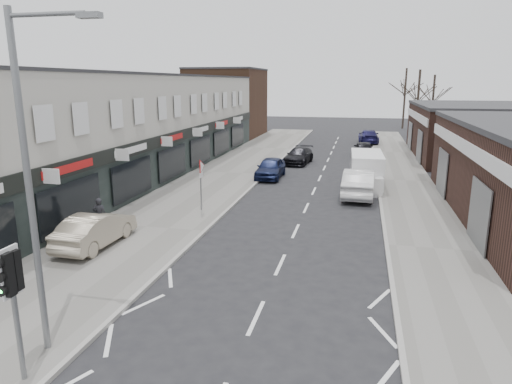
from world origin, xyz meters
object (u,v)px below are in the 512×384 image
Objects in this scene: parked_car_left_b at (299,156)px; parked_car_right_a at (359,183)px; traffic_light at (11,284)px; parked_car_right_c at (369,137)px; white_van at (366,171)px; parked_car_left_a at (270,168)px; parked_car_right_b at (363,149)px; sedan_on_pavement at (96,229)px; pedestrian at (100,215)px; warning_sign at (201,170)px; street_lamp at (34,170)px.

parked_car_right_a is at bearing -58.97° from parked_car_left_b.
parked_car_right_c is at bearing 79.82° from traffic_light.
white_van reaches higher than parked_car_left_a.
parked_car_right_c is at bearing -94.93° from parked_car_right_b.
traffic_light reaches higher than sedan_on_pavement.
sedan_on_pavement is (-3.15, 8.03, -1.62)m from traffic_light.
parked_car_right_b is (5.21, 4.73, 0.08)m from parked_car_left_b.
pedestrian is at bearing 43.48° from parked_car_right_a.
warning_sign is 0.64× the size of parked_car_right_b.
parked_car_left_b is 15.48m from parked_car_right_c.
parked_car_left_b is (-5.37, 7.57, -0.37)m from white_van.
traffic_light is 2.52m from street_lamp.
white_van is 9.29m from parked_car_left_b.
street_lamp is 1.94× the size of sedan_on_pavement.
parked_car_left_a is at bearing 58.27° from parked_car_right_b.
pedestrian is 36.39m from parked_car_right_c.
street_lamp reaches higher than parked_car_right_a.
traffic_light is 0.39× the size of street_lamp.
parked_car_left_b is (6.05, 20.05, -0.26)m from pedestrian.
parked_car_left_a is 0.95× the size of parked_car_left_b.
warning_sign is 31.25m from parked_car_right_c.
sedan_on_pavement is at bearing 103.82° from pedestrian.
street_lamp is at bearing 102.37° from pedestrian.
warning_sign reaches higher than parked_car_left_a.
parked_car_right_b is 9.66m from parked_car_right_c.
parked_car_right_a is (-0.42, -2.83, -0.19)m from white_van.
warning_sign is 0.52× the size of parked_car_right_c.
warning_sign is at bearing 93.10° from traffic_light.
parked_car_left_a is at bearing 87.55° from traffic_light.
street_lamp is 1.55× the size of parked_car_right_c.
street_lamp is at bearing 75.53° from parked_car_right_b.
parked_car_left_a is at bearing -94.77° from parked_car_left_b.
sedan_on_pavement is at bearing 49.75° from parked_car_right_a.
pedestrian is 0.37× the size of parked_car_right_b.
street_lamp is 1.81× the size of parked_car_left_b.
white_van is 1.26× the size of parked_car_left_b.
parked_car_left_a is 0.84× the size of parked_car_right_a.
traffic_light is 8.78m from sedan_on_pavement.
traffic_light is 0.56× the size of white_van.
parked_car_right_b is (6.36, 11.02, 0.00)m from parked_car_left_a.
warning_sign is 9.60m from parked_car_left_a.
parked_car_left_a is (4.15, 15.31, -0.08)m from sedan_on_pavement.
parked_car_right_a is (7.22, 18.01, -3.80)m from street_lamp.
white_van is 2.87m from parked_car_right_a.
parked_car_right_c is (11.05, 35.98, -0.05)m from sedan_on_pavement.
parked_car_right_a is at bearing 33.57° from warning_sign.
parked_car_left_a is (1.76, 9.32, -1.49)m from warning_sign.
parked_car_right_c is (0.54, 9.65, 0.03)m from parked_car_right_b.
parked_car_left_b is (1.15, 6.29, -0.07)m from parked_car_left_a.
white_van is at bearing 89.00° from parked_car_right_b.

